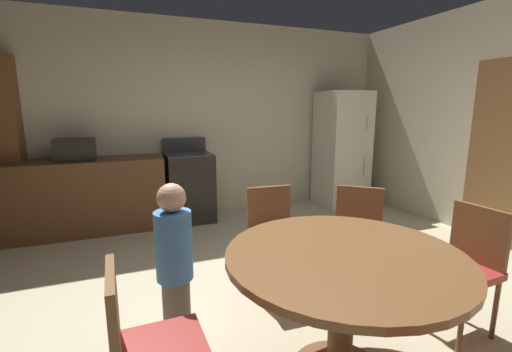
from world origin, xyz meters
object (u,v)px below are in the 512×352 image
object	(u,v)px
refrigerator	(342,149)
microwave	(75,149)
chair_north	(274,233)
chair_northeast	(357,233)
chair_west	(145,346)
oven_range	(189,186)
dining_table	(343,279)
chair_east	(465,261)
person_child	(175,266)

from	to	relation	value
refrigerator	microwave	size ratio (longest dim) A/B	4.00
chair_north	chair_northeast	bearing A→B (deg)	70.60
chair_northeast	chair_north	size ratio (longest dim) A/B	1.00
refrigerator	chair_west	xyz separation A→B (m)	(-3.18, -3.12, -0.38)
oven_range	chair_north	xyz separation A→B (m)	(0.30, -2.12, 0.03)
refrigerator	dining_table	bearing A→B (deg)	-124.67
chair_west	chair_east	size ratio (longest dim) A/B	1.00
chair_west	chair_northeast	distance (m)	1.90
dining_table	chair_north	world-z (taller)	chair_north
oven_range	chair_north	distance (m)	2.14
oven_range	chair_west	xyz separation A→B (m)	(-0.79, -3.17, 0.03)
dining_table	chair_east	world-z (taller)	chair_east
chair_northeast	chair_east	world-z (taller)	same
chair_northeast	person_child	size ratio (longest dim) A/B	0.80
refrigerator	chair_northeast	bearing A→B (deg)	-122.03
chair_north	chair_east	bearing A→B (deg)	48.38
chair_west	chair_north	bearing A→B (deg)	42.92
chair_west	chair_north	distance (m)	1.52
dining_table	chair_east	distance (m)	1.04
microwave	chair_northeast	distance (m)	3.33
dining_table	chair_west	bearing A→B (deg)	-178.72
chair_west	microwave	bearing A→B (deg)	98.54
refrigerator	person_child	bearing A→B (deg)	-139.34
person_child	chair_west	bearing A→B (deg)	-76.67
microwave	oven_range	bearing A→B (deg)	0.15
refrigerator	dining_table	world-z (taller)	refrigerator
oven_range	person_child	distance (m)	2.66
chair_north	chair_west	bearing A→B (deg)	-42.92
chair_northeast	person_child	world-z (taller)	person_child
oven_range	chair_east	world-z (taller)	oven_range
microwave	chair_north	bearing A→B (deg)	-52.19
chair_east	person_child	xyz separation A→B (m)	(-1.86, 0.48, 0.08)
oven_range	chair_east	distance (m)	3.34
oven_range	dining_table	distance (m)	3.16
oven_range	dining_table	size ratio (longest dim) A/B	0.86
chair_north	microwave	bearing A→B (deg)	-139.31
microwave	dining_table	size ratio (longest dim) A/B	0.34
chair_east	chair_north	distance (m)	1.38
person_child	refrigerator	bearing A→B (deg)	74.54
chair_west	chair_east	world-z (taller)	same
refrigerator	chair_east	size ratio (longest dim) A/B	2.02
microwave	dining_table	xyz separation A→B (m)	(1.59, -3.15, -0.42)
microwave	person_child	distance (m)	2.74
dining_table	chair_west	xyz separation A→B (m)	(-1.04, -0.02, -0.11)
oven_range	refrigerator	xyz separation A→B (m)	(2.39, -0.05, 0.41)
refrigerator	chair_north	size ratio (longest dim) A/B	2.02
chair_east	refrigerator	bearing A→B (deg)	-113.98
dining_table	chair_northeast	xyz separation A→B (m)	(0.69, 0.77, -0.11)
microwave	chair_east	distance (m)	4.08
refrigerator	chair_northeast	distance (m)	2.77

